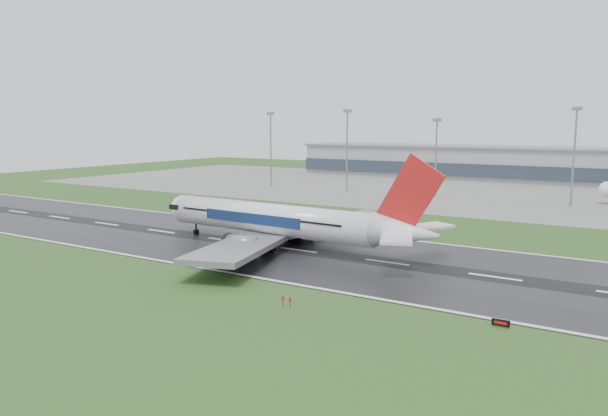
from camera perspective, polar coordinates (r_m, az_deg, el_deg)
The scene contains 10 objects.
ground at distance 108.53m, azimuth 8.43°, elevation -5.51°, with size 520.00×520.00×0.00m, color #234619.
runway at distance 108.52m, azimuth 8.43°, elevation -5.48°, with size 400.00×45.00×0.10m, color black.
apron at distance 227.25m, azimuth 21.03°, elevation 1.30°, with size 400.00×130.00×0.08m, color slate.
terminal at distance 285.57m, azimuth 23.38°, elevation 4.02°, with size 240.00×36.00×15.00m, color gray.
main_airliner at distance 117.82m, azimuth -1.82°, elevation 0.65°, with size 67.29×64.08×19.87m, color silver, non-canonical shape.
runway_sign at distance 78.50m, azimuth 19.32°, elevation -10.97°, with size 2.30×0.26×1.04m, color black, non-canonical shape.
floodmast_0 at distance 240.92m, azimuth -3.38°, elevation 5.81°, with size 0.64×0.64×30.17m, color gray.
floodmast_1 at distance 222.00m, azimuth 4.38°, elevation 5.66°, with size 0.64×0.64×30.76m, color gray.
floodmast_2 at distance 208.08m, azimuth 13.22°, elevation 4.79°, with size 0.64×0.64×27.19m, color gray.
floodmast_3 at distance 198.36m, azimuth 25.68°, elevation 4.49°, with size 0.64×0.64×30.48m, color gray.
Camera 1 is at (41.29, -96.96, 25.93)m, focal length 33.21 mm.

